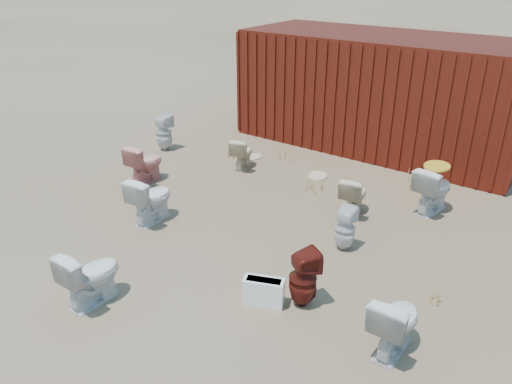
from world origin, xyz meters
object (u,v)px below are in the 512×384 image
Objects in this scene: toilet_front_c at (91,276)px; toilet_back_a at (164,133)px; toilet_back_beige_right at (354,195)px; toilet_back_beige_left at (242,153)px; toilet_front_e at (395,323)px; toilet_front_maroon at (303,278)px; toilet_front_pink at (145,163)px; toilet_back_e at (345,229)px; toilet_front_a at (151,199)px; toilet_back_yellowlid at (433,189)px; loose_tank at (264,292)px; shipping_container at (381,92)px.

toilet_front_c is 0.96× the size of toilet_back_a.
toilet_front_c reaches higher than toilet_back_beige_right.
toilet_front_c is 4.63m from toilet_back_beige_left.
toilet_back_a is 2.03m from toilet_back_beige_left.
toilet_front_c reaches higher than toilet_front_e.
toilet_front_maroon is 1.12× the size of toilet_back_beige_right.
toilet_back_beige_right is at bearing -166.68° from toilet_front_pink.
toilet_back_beige_left is at bearing -11.27° from toilet_front_maroon.
toilet_front_c reaches higher than toilet_back_e.
toilet_back_yellowlid reaches higher than toilet_front_a.
toilet_back_e is (-0.19, 1.46, -0.05)m from toilet_front_maroon.
toilet_back_beige_left is at bearing 15.82° from toilet_back_yellowlid.
toilet_front_pink is 3.63m from toilet_front_c.
toilet_front_e is at bearing -16.03° from loose_tank.
toilet_back_beige_right is 2.82m from loose_tank.
toilet_front_c is 1.00× the size of toilet_front_maroon.
toilet_back_a reaches higher than toilet_front_maroon.
toilet_front_a is 1.04× the size of toilet_front_maroon.
shipping_container is at bearing -42.67° from toilet_front_maroon.
toilet_back_a reaches higher than toilet_front_c.
toilet_front_maroon reaches higher than toilet_front_pink.
shipping_container is 7.92× the size of toilet_front_maroon.
toilet_front_pink reaches higher than toilet_back_beige_right.
toilet_front_pink is at bearing -4.05° from toilet_back_e.
toilet_back_yellowlid is at bearing -117.26° from toilet_front_c.
toilet_front_maroon reaches higher than toilet_back_e.
shipping_container is at bearing -123.82° from toilet_front_pink.
shipping_container reaches higher than toilet_front_pink.
shipping_container is at bearing -135.01° from toilet_back_beige_left.
toilet_back_e reaches higher than toilet_back_beige_left.
toilet_back_beige_left is (-0.17, 2.61, -0.07)m from toilet_front_a.
shipping_container is 7.91× the size of toilet_front_c.
toilet_front_maroon is 1.02× the size of toilet_front_e.
toilet_back_beige_left is at bearing -31.63° from toilet_back_e.
toilet_front_maroon is at bearing 158.35° from toilet_front_pink.
toilet_back_a is (-6.48, 2.92, 0.02)m from toilet_front_e.
toilet_front_pink is at bearing 134.58° from loose_tank.
toilet_front_a reaches higher than toilet_front_maroon.
toilet_front_e is (3.31, 1.38, -0.01)m from toilet_front_c.
toilet_back_e is at bearing 82.14° from toilet_back_yellowlid.
toilet_front_e is (1.20, -0.09, -0.01)m from toilet_front_maroon.
toilet_back_beige_left is 0.96× the size of toilet_back_e.
toilet_front_c is 2.57m from toilet_front_maroon.
toilet_front_a is at bearing 77.24° from toilet_back_beige_left.
toilet_back_a is (-2.20, 2.42, 0.00)m from toilet_front_a.
shipping_container reaches higher than toilet_front_e.
toilet_back_a reaches higher than loose_tank.
toilet_front_a reaches higher than toilet_back_beige_right.
toilet_back_a is (-0.97, 1.42, 0.02)m from toilet_front_pink.
shipping_container reaches higher than toilet_back_a.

